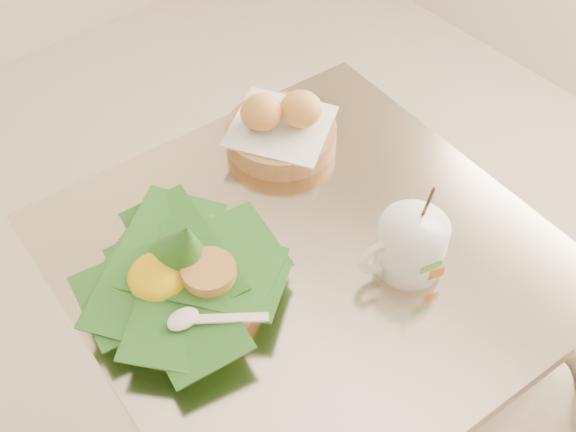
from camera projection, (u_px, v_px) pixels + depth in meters
cafe_table at (307, 331)px, 1.28m from camera, size 0.74×0.74×0.75m
rice_basket at (182, 272)px, 1.04m from camera, size 0.29×0.30×0.15m
bread_basket at (281, 128)px, 1.25m from camera, size 0.23×0.23×0.10m
coffee_mug at (410, 245)px, 1.06m from camera, size 0.14×0.11×0.18m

